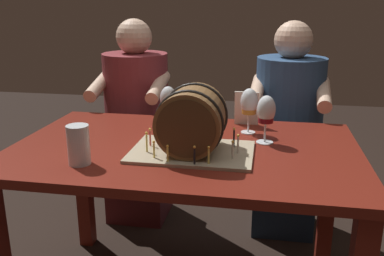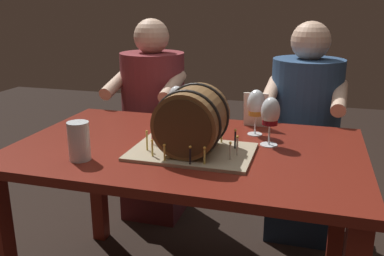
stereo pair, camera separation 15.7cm
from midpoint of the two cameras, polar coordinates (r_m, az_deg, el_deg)
name	(u,v)px [view 1 (the left image)]	position (r m, az deg, el deg)	size (l,w,h in m)	color
dining_table	(185,171)	(1.72, -3.59, -5.89)	(1.37, 0.87, 0.74)	maroon
barrel_cake	(192,123)	(1.56, -2.87, 0.62)	(0.46, 0.31, 0.26)	tan
wine_glass_rose	(168,101)	(1.91, -5.59, 3.68)	(0.07, 0.07, 0.19)	white
wine_glass_red	(266,112)	(1.69, 7.40, 2.13)	(0.07, 0.07, 0.20)	white
wine_glass_amber	(249,104)	(1.82, 5.30, 3.27)	(0.08, 0.08, 0.20)	white
beer_pint	(79,146)	(1.55, -17.92, -2.34)	(0.08, 0.08, 0.14)	white
menu_card	(247,108)	(1.95, 5.12, 2.64)	(0.11, 0.01, 0.16)	silver
person_seated_left	(137,127)	(2.53, -9.17, 0.07)	(0.41, 0.48, 1.20)	#4C1B1E
person_seated_right	(287,136)	(2.39, 10.92, -1.04)	(0.42, 0.50, 1.20)	#1B2D46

